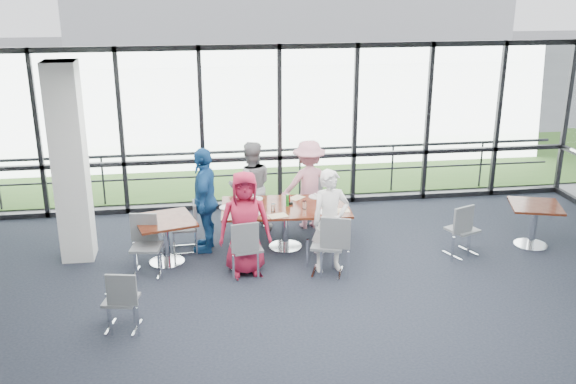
{
  "coord_description": "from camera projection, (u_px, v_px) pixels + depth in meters",
  "views": [
    {
      "loc": [
        -1.63,
        -7.09,
        4.4
      ],
      "look_at": [
        -0.19,
        2.58,
        1.1
      ],
      "focal_mm": 40.0,
      "sensor_mm": 36.0,
      "label": 1
    }
  ],
  "objects": [
    {
      "name": "floor",
      "position": [
        332.0,
        336.0,
        8.28
      ],
      "size": [
        12.0,
        10.0,
        0.02
      ],
      "primitive_type": "cube",
      "color": "black",
      "rests_on": "ground"
    },
    {
      "name": "ceiling",
      "position": [
        339.0,
        88.0,
        7.25
      ],
      "size": [
        12.0,
        10.0,
        0.04
      ],
      "primitive_type": "cube",
      "color": "silver",
      "rests_on": "ground"
    },
    {
      "name": "curtain_wall_back",
      "position": [
        280.0,
        128.0,
        12.45
      ],
      "size": [
        12.0,
        0.1,
        3.2
      ],
      "primitive_type": "cube",
      "color": "white",
      "rests_on": "ground"
    },
    {
      "name": "structural_column",
      "position": [
        70.0,
        164.0,
        10.07
      ],
      "size": [
        0.5,
        0.5,
        3.2
      ],
      "primitive_type": "cube",
      "color": "white",
      "rests_on": "ground"
    },
    {
      "name": "apron",
      "position": [
        255.0,
        145.0,
        17.65
      ],
      "size": [
        80.0,
        70.0,
        0.02
      ],
      "primitive_type": "cube",
      "color": "slate",
      "rests_on": "ground"
    },
    {
      "name": "grass_strip",
      "position": [
        263.0,
        164.0,
        15.77
      ],
      "size": [
        80.0,
        5.0,
        0.01
      ],
      "primitive_type": "cube",
      "color": "#376226",
      "rests_on": "ground"
    },
    {
      "name": "hangar_main",
      "position": [
        285.0,
        1.0,
        37.86
      ],
      "size": [
        24.0,
        10.0,
        6.0
      ],
      "primitive_type": "cube",
      "color": "silver",
      "rests_on": "ground"
    },
    {
      "name": "guard_rail",
      "position": [
        276.0,
        173.0,
        13.36
      ],
      "size": [
        12.0,
        0.06,
        0.06
      ],
      "primitive_type": "cylinder",
      "rotation": [
        0.0,
        1.57,
        0.0
      ],
      "color": "#2D2D33",
      "rests_on": "ground"
    },
    {
      "name": "main_table",
      "position": [
        285.0,
        212.0,
        10.74
      ],
      "size": [
        2.2,
        1.32,
        0.75
      ],
      "rotation": [
        0.0,
        0.0,
        -0.07
      ],
      "color": "#3D1008",
      "rests_on": "ground"
    },
    {
      "name": "side_table_left",
      "position": [
        165.0,
        226.0,
        10.16
      ],
      "size": [
        1.09,
        1.09,
        0.75
      ],
      "rotation": [
        0.0,
        0.0,
        0.26
      ],
      "color": "#3D1008",
      "rests_on": "ground"
    },
    {
      "name": "side_table_right",
      "position": [
        535.0,
        212.0,
        10.81
      ],
      "size": [
        1.01,
        1.01,
        0.75
      ],
      "rotation": [
        0.0,
        0.0,
        -0.3
      ],
      "color": "#3D1008",
      "rests_on": "ground"
    },
    {
      "name": "diner_near_left",
      "position": [
        245.0,
        223.0,
        9.78
      ],
      "size": [
        0.8,
        0.52,
        1.64
      ],
      "primitive_type": "imported",
      "rotation": [
        0.0,
        0.0,
        -0.0
      ],
      "color": "#AE1B39",
      "rests_on": "ground"
    },
    {
      "name": "diner_near_right",
      "position": [
        330.0,
        221.0,
        9.87
      ],
      "size": [
        0.65,
        0.52,
        1.64
      ],
      "primitive_type": "imported",
      "rotation": [
        0.0,
        0.0,
        0.14
      ],
      "color": "white",
      "rests_on": "ground"
    },
    {
      "name": "diner_far_left",
      "position": [
        251.0,
        187.0,
        11.45
      ],
      "size": [
        0.82,
        0.52,
        1.65
      ],
      "primitive_type": "imported",
      "rotation": [
        0.0,
        0.0,
        3.18
      ],
      "color": "gray",
      "rests_on": "ground"
    },
    {
      "name": "diner_far_right",
      "position": [
        309.0,
        184.0,
        11.61
      ],
      "size": [
        1.11,
        0.66,
        1.63
      ],
      "primitive_type": "imported",
      "rotation": [
        0.0,
        0.0,
        3.26
      ],
      "color": "pink",
      "rests_on": "ground"
    },
    {
      "name": "diner_end",
      "position": [
        205.0,
        200.0,
        10.6
      ],
      "size": [
        0.72,
        1.11,
        1.78
      ],
      "primitive_type": "imported",
      "rotation": [
        0.0,
        0.0,
        -1.72
      ],
      "color": "#194B88",
      "rests_on": "ground"
    },
    {
      "name": "chair_main_nl",
      "position": [
        246.0,
        248.0,
        9.81
      ],
      "size": [
        0.51,
        0.51,
        0.9
      ],
      "primitive_type": null,
      "rotation": [
        0.0,
        0.0,
        0.16
      ],
      "color": "slate",
      "rests_on": "ground"
    },
    {
      "name": "chair_main_nr",
      "position": [
        328.0,
        245.0,
        9.83
      ],
      "size": [
        0.6,
        0.6,
        0.97
      ],
      "primitive_type": null,
      "rotation": [
        0.0,
        0.0,
        -0.33
      ],
      "color": "slate",
      "rests_on": "ground"
    },
    {
      "name": "chair_main_fl",
      "position": [
        252.0,
        203.0,
        11.78
      ],
      "size": [
        0.5,
        0.5,
        0.89
      ],
      "primitive_type": null,
      "rotation": [
        0.0,
        0.0,
        3.29
      ],
      "color": "slate",
      "rests_on": "ground"
    },
    {
      "name": "chair_main_fr",
      "position": [
        315.0,
        201.0,
        11.94
      ],
      "size": [
        0.44,
        0.44,
        0.84
      ],
      "primitive_type": null,
      "rotation": [
        0.0,
        0.0,
        3.05
      ],
      "color": "slate",
      "rests_on": "ground"
    },
    {
      "name": "chair_main_end",
      "position": [
        184.0,
        228.0,
        10.7
      ],
      "size": [
        0.42,
        0.42,
        0.83
      ],
      "primitive_type": null,
      "rotation": [
        0.0,
        0.0,
        -1.52
      ],
      "color": "slate",
      "rests_on": "ground"
    },
    {
      "name": "chair_spare_la",
      "position": [
        121.0,
        300.0,
        8.29
      ],
      "size": [
        0.49,
        0.49,
        0.84
      ],
      "primitive_type": null,
      "rotation": [
        0.0,
        0.0,
        -0.22
      ],
      "color": "slate",
      "rests_on": "ground"
    },
    {
      "name": "chair_spare_lb",
      "position": [
        146.0,
        247.0,
        9.83
      ],
      "size": [
        0.51,
        0.51,
        0.91
      ],
      "primitive_type": null,
      "rotation": [
        0.0,
        0.0,
        2.98
      ],
      "color": "slate",
      "rests_on": "ground"
    },
    {
      "name": "chair_spare_r",
      "position": [
        462.0,
        230.0,
        10.54
      ],
      "size": [
        0.57,
        0.57,
        0.89
      ],
      "primitive_type": null,
      "rotation": [
        0.0,
        0.0,
        0.4
      ],
      "color": "slate",
      "rests_on": "ground"
    },
    {
      "name": "plate_nl",
      "position": [
        254.0,
        213.0,
        10.37
      ],
      "size": [
        0.25,
        0.25,
        0.01
      ],
      "primitive_type": "cylinder",
      "color": "white",
      "rests_on": "main_table"
    },
    {
      "name": "plate_nr",
      "position": [
        325.0,
        212.0,
        10.43
      ],
      "size": [
        0.24,
        0.24,
        0.01
      ],
      "primitive_type": "cylinder",
      "color": "white",
      "rests_on": "main_table"
    },
    {
      "name": "plate_fl",
      "position": [
        256.0,
        199.0,
        11.04
      ],
      "size": [
        0.25,
        0.25,
        0.01
      ],
      "primitive_type": "cylinder",
      "color": "white",
      "rests_on": "main_table"
    },
    {
      "name": "plate_fr",
      "position": [
        316.0,
        197.0,
        11.15
      ],
      "size": [
        0.27,
        0.27,
        0.01
      ],
      "primitive_type": "cylinder",
      "color": "white",
      "rests_on": "main_table"
    },
    {
      "name": "plate_end",
      "position": [
        228.0,
        207.0,
        10.62
      ],
      "size": [
        0.28,
        0.28,
        0.01
      ],
      "primitive_type": "cylinder",
      "color": "white",
      "rests_on": "main_table"
    },
    {
      "name": "tumbler_a",
      "position": [
        273.0,
        208.0,
        10.43
      ],
      "size": [
        0.07,
        0.07,
        0.14
      ],
      "primitive_type": "cylinder",
      "color": "white",
      "rests_on": "main_table"
    },
    {
      "name": "tumbler_b",
      "position": [
        305.0,
        205.0,
        10.56
      ],
      "size": [
        0.07,
        0.07,
        0.14
      ],
      "primitive_type": "cylinder",
      "color": "white",
      "rests_on": "main_table"
    },
    {
      "name": "tumbler_c",
      "position": [
        288.0,
        198.0,
        10.88
      ],
      "size": [
        0.07,
        0.07,
        0.13
      ],
      "primitive_type": "cylinder",
      "color": "white",
      "rests_on": "main_table"
    },
    {
      "name": "tumbler_d",
      "position": [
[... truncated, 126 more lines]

